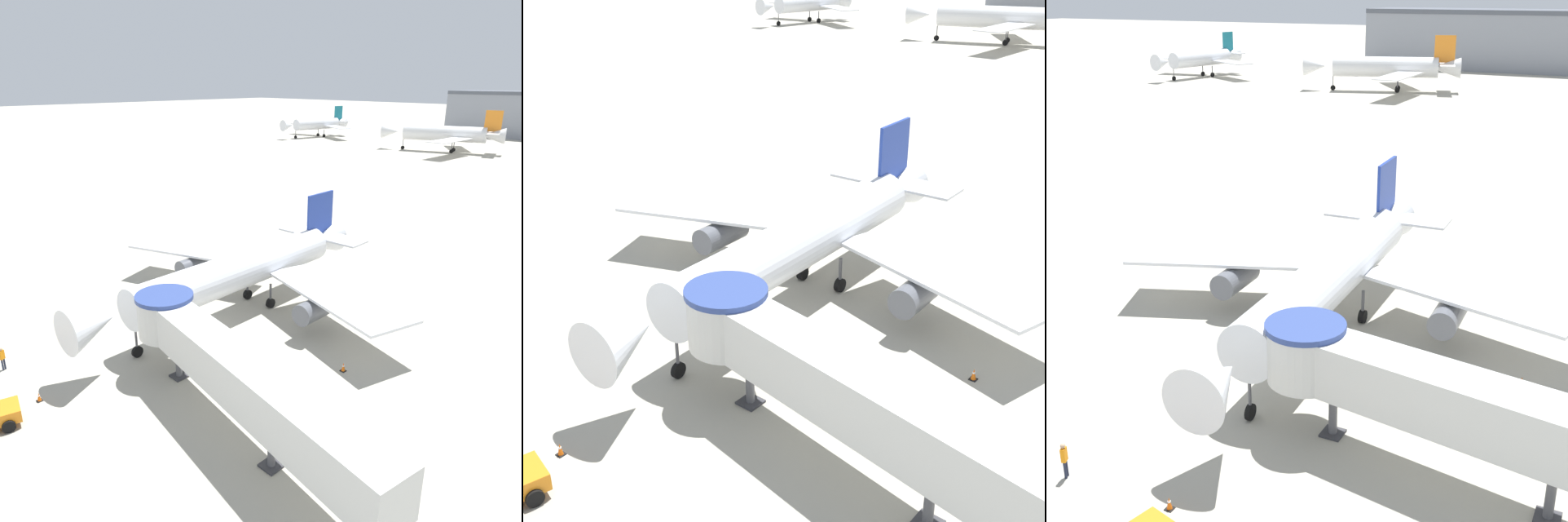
# 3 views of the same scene
# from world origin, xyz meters

# --- Properties ---
(ground_plane) EXTENTS (800.00, 800.00, 0.00)m
(ground_plane) POSITION_xyz_m (0.00, 0.00, 0.00)
(ground_plane) COLOR #A8A393
(main_airplane) EXTENTS (32.12, 30.78, 9.07)m
(main_airplane) POSITION_xyz_m (-0.39, 4.73, 3.85)
(main_airplane) COLOR silver
(main_airplane) RESTS_ON ground_plane
(jet_bridge) EXTENTS (23.03, 6.61, 5.74)m
(jet_bridge) POSITION_xyz_m (10.82, -7.13, 4.06)
(jet_bridge) COLOR silver
(jet_bridge) RESTS_ON ground_plane
(traffic_cone_starboard_wing) EXTENTS (0.40, 0.40, 0.66)m
(traffic_cone_starboard_wing) POSITION_xyz_m (12.30, 2.73, 0.32)
(traffic_cone_starboard_wing) COLOR black
(traffic_cone_starboard_wing) RESTS_ON ground_plane
(traffic_cone_near_nose) EXTENTS (0.37, 0.37, 0.62)m
(traffic_cone_near_nose) POSITION_xyz_m (0.51, -14.43, 0.29)
(traffic_cone_near_nose) COLOR black
(traffic_cone_near_nose) RESTS_ON ground_plane
(background_jet_teal_tail) EXTENTS (30.08, 28.42, 10.60)m
(background_jet_teal_tail) POSITION_xyz_m (-89.80, 123.69, 4.65)
(background_jet_teal_tail) COLOR silver
(background_jet_teal_tail) RESTS_ON ground_plane
(background_jet_orange_tail) EXTENTS (33.68, 35.76, 11.89)m
(background_jet_orange_tail) POSITION_xyz_m (-38.08, 118.54, 5.18)
(background_jet_orange_tail) COLOR white
(background_jet_orange_tail) RESTS_ON ground_plane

